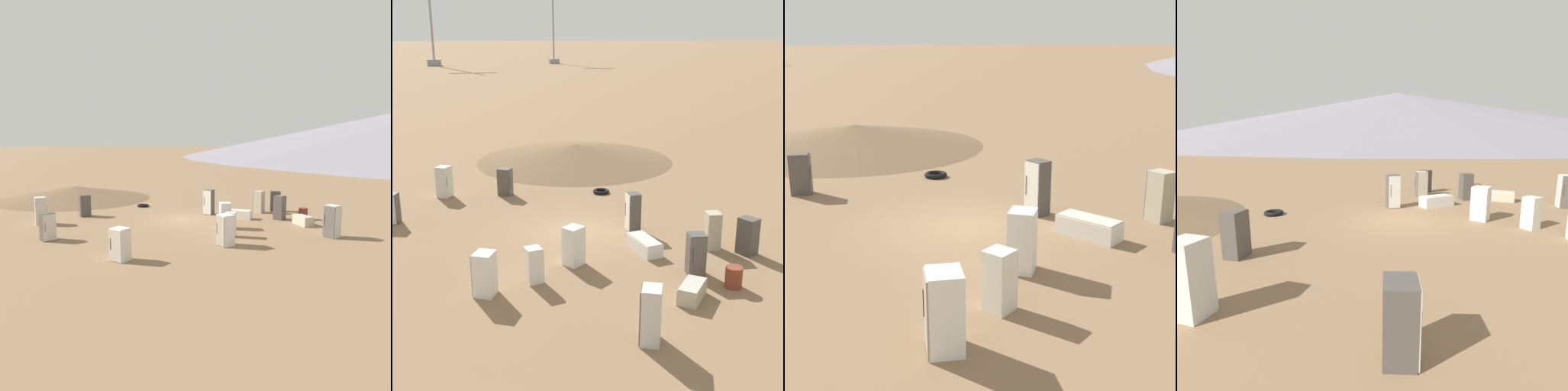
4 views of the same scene
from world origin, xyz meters
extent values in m
plane|color=#846647|center=(0.00, 0.00, 0.00)|extent=(1000.00, 1000.00, 0.00)
cone|color=brown|center=(-2.78, -14.66, 0.62)|extent=(14.48, 14.48, 1.24)
cube|color=gray|center=(-20.26, -137.24, 0.71)|extent=(2.83, 2.83, 1.42)
cylinder|color=gray|center=(-20.26, -137.24, 12.51)|extent=(0.47, 0.47, 22.19)
cube|color=gray|center=(13.31, -133.90, 0.89)|extent=(3.58, 3.58, 1.79)
cylinder|color=gray|center=(13.31, -133.90, 15.80)|extent=(0.60, 0.60, 28.03)
cube|color=#B2A88E|center=(-2.74, 7.72, 0.29)|extent=(1.47, 1.60, 0.58)
cube|color=#BCB7AD|center=(-2.74, 7.72, 0.60)|extent=(1.41, 1.53, 0.04)
cube|color=#4C4742|center=(-3.70, 5.72, 0.85)|extent=(0.74, 0.73, 1.70)
cube|color=#56514C|center=(-3.66, 6.07, 0.85)|extent=(0.65, 0.11, 1.63)
cylinder|color=#2D2D2D|center=(-3.42, 6.07, 0.93)|extent=(0.02, 0.02, 0.59)
cube|color=white|center=(4.53, 5.77, 0.83)|extent=(0.94, 0.98, 1.66)
cube|color=gray|center=(4.85, 5.62, 0.83)|extent=(0.36, 0.67, 1.60)
cylinder|color=#2D2D2D|center=(4.76, 5.37, 0.92)|extent=(0.02, 0.02, 0.58)
cube|color=silver|center=(6.41, -7.22, 0.91)|extent=(0.95, 0.97, 1.82)
cube|color=silver|center=(6.11, -7.03, 0.91)|extent=(0.40, 0.61, 1.75)
cylinder|color=#2D2D2D|center=(6.22, -6.80, 1.00)|extent=(0.02, 0.02, 0.64)
cube|color=#4C4742|center=(-6.73, 4.24, 0.81)|extent=(0.90, 0.97, 1.62)
cube|color=gray|center=(-7.02, 4.09, 0.81)|extent=(0.37, 0.68, 1.55)
cylinder|color=#2D2D2D|center=(-7.17, 4.32, 0.89)|extent=(0.02, 0.02, 0.57)
cube|color=white|center=(0.87, 3.79, 0.83)|extent=(0.99, 0.98, 1.65)
cube|color=beige|center=(0.56, 3.55, 0.83)|extent=(0.42, 0.53, 1.59)
cylinder|color=#2D2D2D|center=(0.39, 3.72, 0.91)|extent=(0.02, 0.02, 0.58)
cube|color=#B2A88E|center=(-5.46, 3.42, 0.84)|extent=(0.67, 0.74, 1.69)
cube|color=#56514C|center=(-5.49, 3.06, 0.84)|extent=(0.59, 0.10, 1.62)
cylinder|color=#2D2D2D|center=(-5.71, 3.05, 0.93)|extent=(0.02, 0.02, 0.59)
cube|color=silver|center=(2.68, 5.11, 0.71)|extent=(0.69, 0.70, 1.43)
cube|color=beige|center=(2.38, 5.04, 0.71)|extent=(0.17, 0.55, 1.37)
cylinder|color=#2D2D2D|center=(2.31, 5.22, 0.79)|extent=(0.02, 0.02, 0.50)
cube|color=silver|center=(-0.36, 10.11, 0.94)|extent=(0.85, 0.94, 1.87)
cube|color=#56514C|center=(-0.07, 9.99, 0.94)|extent=(0.32, 0.70, 1.80)
cylinder|color=#2D2D2D|center=(-0.14, 9.73, 1.03)|extent=(0.02, 0.02, 0.66)
cube|color=white|center=(-2.44, 3.09, 0.29)|extent=(1.14, 2.06, 0.58)
cube|color=beige|center=(-2.44, 3.09, 0.60)|extent=(1.10, 1.98, 0.04)
cube|color=#4C4742|center=(2.94, -6.87, 0.80)|extent=(0.92, 0.86, 1.60)
cube|color=#56514C|center=(2.60, -6.69, 0.80)|extent=(0.29, 0.52, 1.53)
cylinder|color=#2D2D2D|center=(2.67, -6.50, 0.88)|extent=(0.02, 0.02, 0.56)
cube|color=#4C4742|center=(-2.70, 0.49, 0.94)|extent=(0.58, 0.70, 1.89)
cube|color=silver|center=(-2.40, 0.50, 0.94)|extent=(0.05, 0.66, 1.81)
cylinder|color=#2D2D2D|center=(-2.37, 0.26, 1.04)|extent=(0.02, 0.02, 0.66)
torus|color=black|center=(-2.69, -6.03, 0.10)|extent=(0.98, 0.98, 0.21)
cylinder|color=brown|center=(-4.65, 7.13, 0.41)|extent=(0.65, 0.65, 0.82)
camera|label=1|loc=(21.99, 14.99, 5.40)|focal=35.00mm
camera|label=2|loc=(4.71, 24.25, 9.33)|focal=50.00mm
camera|label=3|loc=(9.56, 13.63, 5.81)|focal=50.00mm
camera|label=4|loc=(13.50, -4.83, 4.00)|focal=28.00mm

